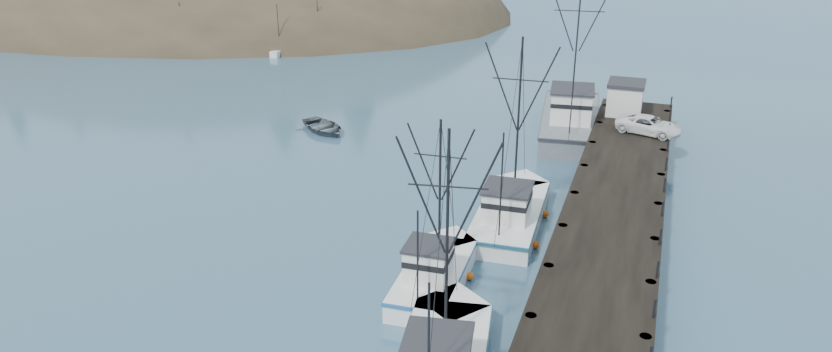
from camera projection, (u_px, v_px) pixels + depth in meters
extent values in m
plane|color=#31536D|center=(305.00, 318.00, 38.10)|extent=(400.00, 400.00, 0.00)
cube|color=black|center=(615.00, 201.00, 47.20)|extent=(6.00, 44.00, 0.50)
cylinder|color=black|center=(530.00, 333.00, 35.18)|extent=(0.56, 0.56, 2.00)
cylinder|color=black|center=(547.00, 281.00, 39.54)|extent=(0.56, 0.56, 2.00)
cylinder|color=black|center=(649.00, 298.00, 37.99)|extent=(0.56, 0.56, 2.00)
cylinder|color=black|center=(562.00, 240.00, 43.90)|extent=(0.56, 0.56, 2.00)
cylinder|color=black|center=(653.00, 254.00, 42.35)|extent=(0.56, 0.56, 2.00)
cylinder|color=black|center=(573.00, 206.00, 48.26)|extent=(0.56, 0.56, 2.00)
cylinder|color=black|center=(656.00, 218.00, 46.71)|extent=(0.56, 0.56, 2.00)
cylinder|color=black|center=(583.00, 178.00, 52.62)|extent=(0.56, 0.56, 2.00)
cylinder|color=black|center=(659.00, 187.00, 51.07)|extent=(0.56, 0.56, 2.00)
cylinder|color=black|center=(591.00, 154.00, 56.99)|extent=(0.56, 0.56, 2.00)
cylinder|color=black|center=(662.00, 162.00, 55.43)|extent=(0.56, 0.56, 2.00)
cylinder|color=black|center=(598.00, 134.00, 61.35)|extent=(0.56, 0.56, 2.00)
cylinder|color=black|center=(664.00, 141.00, 59.80)|extent=(0.56, 0.56, 2.00)
cylinder|color=black|center=(604.00, 116.00, 65.71)|extent=(0.56, 0.56, 2.00)
cylinder|color=black|center=(666.00, 122.00, 64.16)|extent=(0.56, 0.56, 2.00)
ellipsoid|color=#382D1E|center=(149.00, 36.00, 129.37)|extent=(132.00, 78.00, 51.00)
ellipsoid|color=black|center=(137.00, 8.00, 132.81)|extent=(109.20, 62.40, 41.60)
cube|color=beige|center=(238.00, 31.00, 97.76)|extent=(4.00, 5.00, 2.80)
cube|color=beige|center=(216.00, 22.00, 103.04)|extent=(4.00, 5.00, 2.80)
cube|color=beige|center=(287.00, 24.00, 101.80)|extent=(4.00, 5.00, 2.80)
cube|color=white|center=(357.00, 37.00, 99.38)|extent=(1.00, 3.50, 0.90)
cylinder|color=black|center=(356.00, 15.00, 98.26)|extent=(0.08, 0.08, 6.00)
cube|color=white|center=(185.00, 50.00, 92.22)|extent=(1.00, 3.50, 0.90)
cylinder|color=black|center=(182.00, 27.00, 91.10)|extent=(0.08, 0.08, 6.00)
cube|color=white|center=(256.00, 44.00, 95.10)|extent=(1.00, 3.50, 0.90)
cylinder|color=black|center=(254.00, 22.00, 93.97)|extent=(0.08, 0.08, 6.00)
cube|color=white|center=(319.00, 47.00, 93.53)|extent=(1.00, 3.50, 0.90)
cylinder|color=black|center=(318.00, 24.00, 92.41)|extent=(0.08, 0.08, 6.00)
cube|color=white|center=(225.00, 40.00, 97.37)|extent=(1.00, 3.50, 0.90)
cylinder|color=black|center=(222.00, 18.00, 96.25)|extent=(0.08, 0.08, 6.00)
cube|color=white|center=(280.00, 53.00, 90.90)|extent=(1.00, 3.50, 0.90)
cylinder|color=black|center=(278.00, 29.00, 89.78)|extent=(0.08, 0.08, 6.00)
cube|color=white|center=(206.00, 40.00, 97.39)|extent=(1.00, 3.50, 0.90)
cylinder|color=black|center=(204.00, 18.00, 96.27)|extent=(0.08, 0.08, 6.00)
cube|color=white|center=(316.00, 38.00, 98.64)|extent=(1.00, 3.50, 0.90)
cylinder|color=black|center=(315.00, 16.00, 97.52)|extent=(0.08, 0.08, 6.00)
cube|color=white|center=(454.00, 315.00, 37.56)|extent=(3.77, 3.77, 1.60)
cube|color=#26262B|center=(437.00, 340.00, 30.90)|extent=(3.35, 3.44, 0.16)
cylinder|color=black|center=(447.00, 241.00, 32.17)|extent=(0.14, 0.14, 10.36)
cube|color=white|center=(433.00, 282.00, 40.55)|extent=(3.52, 8.01, 1.60)
cube|color=white|center=(450.00, 249.00, 44.03)|extent=(3.18, 3.18, 1.60)
cube|color=#1D5387|center=(433.00, 271.00, 40.28)|extent=(3.59, 8.22, 0.18)
cube|color=silver|center=(428.00, 263.00, 38.98)|extent=(2.32, 2.32, 1.90)
cube|color=#26262B|center=(428.00, 245.00, 38.58)|extent=(2.52, 2.53, 0.16)
cylinder|color=black|center=(440.00, 192.00, 39.73)|extent=(0.14, 0.14, 8.18)
cylinder|color=black|center=(418.00, 255.00, 36.61)|extent=(0.10, 0.10, 4.91)
cube|color=white|center=(509.00, 220.00, 47.69)|extent=(4.31, 10.21, 1.60)
cube|color=white|center=(521.00, 189.00, 52.14)|extent=(3.87, 3.87, 1.60)
cube|color=navy|center=(510.00, 210.00, 47.42)|extent=(4.40, 10.47, 0.18)
cube|color=silver|center=(507.00, 203.00, 45.87)|extent=(2.83, 2.95, 1.90)
cube|color=#26262B|center=(508.00, 188.00, 45.47)|extent=(3.07, 3.22, 0.16)
cylinder|color=black|center=(518.00, 121.00, 46.67)|extent=(0.14, 0.14, 10.74)
cylinder|color=black|center=(501.00, 185.00, 42.71)|extent=(0.10, 0.10, 6.44)
cube|color=slate|center=(570.00, 126.00, 63.96)|extent=(6.20, 13.92, 2.20)
cube|color=slate|center=(571.00, 103.00, 70.03)|extent=(4.65, 4.65, 2.20)
cube|color=#232227|center=(571.00, 115.00, 63.58)|extent=(6.33, 14.28, 0.18)
cube|color=silver|center=(571.00, 105.00, 61.48)|extent=(3.69, 4.15, 2.60)
cube|color=#26262B|center=(573.00, 89.00, 60.95)|extent=(4.01, 4.53, 0.16)
cylinder|color=black|center=(577.00, 44.00, 63.24)|extent=(0.14, 0.14, 11.18)
cylinder|color=black|center=(573.00, 93.00, 57.57)|extent=(0.10, 0.10, 6.71)
cube|color=silver|center=(625.00, 99.00, 62.59)|extent=(2.80, 3.00, 2.50)
cube|color=#26262B|center=(627.00, 83.00, 62.05)|extent=(3.00, 3.20, 0.30)
imported|color=white|center=(649.00, 125.00, 58.09)|extent=(5.47, 3.58, 1.40)
imported|color=#53585C|center=(324.00, 131.00, 64.93)|extent=(6.59, 6.22, 1.11)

